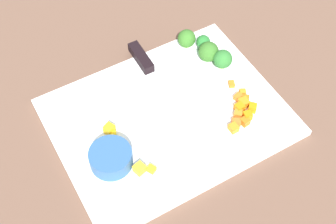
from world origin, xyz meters
TOP-DOWN VIEW (x-y plane):
  - ground_plane at (0.00, 0.00)m, footprint 4.00×4.00m
  - cutting_board at (0.00, 0.00)m, footprint 0.41×0.31m
  - prep_bowl at (-0.13, -0.04)m, footprint 0.07×0.07m
  - chef_knife at (0.02, 0.08)m, footprint 0.03×0.32m
  - carrot_dice_0 at (0.13, -0.03)m, footprint 0.02×0.02m
  - carrot_dice_1 at (0.11, -0.08)m, footprint 0.02×0.02m
  - carrot_dice_2 at (0.15, -0.03)m, footprint 0.01×0.01m
  - carrot_dice_3 at (0.08, -0.09)m, footprint 0.01×0.02m
  - carrot_dice_4 at (0.11, -0.06)m, footprint 0.02×0.02m
  - carrot_dice_5 at (0.12, -0.08)m, footprint 0.02×0.02m
  - carrot_dice_6 at (0.12, -0.05)m, footprint 0.02×0.02m
  - carrot_dice_7 at (0.14, -0.04)m, footprint 0.02×0.02m
  - carrot_dice_8 at (0.13, -0.05)m, footprint 0.02×0.02m
  - carrot_dice_9 at (0.14, -0.00)m, footprint 0.01×0.02m
  - carrot_dice_10 at (0.14, -0.07)m, footprint 0.02×0.02m
  - carrot_dice_11 at (0.10, -0.08)m, footprint 0.02×0.02m
  - pepper_dice_0 at (-0.10, -0.08)m, footprint 0.02×0.02m
  - pepper_dice_1 at (-0.08, -0.08)m, footprint 0.02×0.02m
  - pepper_dice_2 at (-0.11, 0.02)m, footprint 0.02×0.02m
  - pepper_dice_3 at (-0.11, 0.01)m, footprint 0.02×0.02m
  - broccoli_floret_0 at (0.15, 0.11)m, footprint 0.03×0.03m
  - broccoli_floret_1 at (0.12, 0.13)m, footprint 0.04×0.04m
  - broccoli_floret_2 at (0.15, 0.05)m, footprint 0.04×0.04m
  - broccoli_floret_3 at (0.14, 0.08)m, footprint 0.04×0.04m

SIDE VIEW (x-z plane):
  - ground_plane at x=0.00m, z-range 0.00..0.00m
  - cutting_board at x=0.00m, z-range 0.00..0.01m
  - carrot_dice_2 at x=0.15m, z-range 0.01..0.02m
  - carrot_dice_9 at x=0.14m, z-range 0.01..0.02m
  - pepper_dice_1 at x=-0.08m, z-range 0.01..0.02m
  - pepper_dice_3 at x=-0.11m, z-range 0.01..0.02m
  - carrot_dice_0 at x=0.13m, z-range 0.01..0.02m
  - carrot_dice_4 at x=0.11m, z-range 0.01..0.02m
  - carrot_dice_7 at x=0.14m, z-range 0.01..0.02m
  - carrot_dice_11 at x=0.10m, z-range 0.01..0.02m
  - carrot_dice_3 at x=0.08m, z-range 0.01..0.02m
  - carrot_dice_1 at x=0.11m, z-range 0.01..0.03m
  - chef_knife at x=0.02m, z-range 0.01..0.03m
  - carrot_dice_8 at x=0.13m, z-range 0.01..0.03m
  - carrot_dice_10 at x=0.14m, z-range 0.01..0.03m
  - carrot_dice_6 at x=0.12m, z-range 0.01..0.03m
  - pepper_dice_0 at x=-0.10m, z-range 0.01..0.03m
  - carrot_dice_5 at x=0.12m, z-range 0.01..0.03m
  - pepper_dice_2 at x=-0.11m, z-range 0.01..0.03m
  - broccoli_floret_0 at x=0.15m, z-range 0.01..0.04m
  - prep_bowl at x=-0.13m, z-range 0.01..0.04m
  - broccoli_floret_1 at x=0.12m, z-range 0.01..0.05m
  - broccoli_floret_3 at x=0.14m, z-range 0.01..0.05m
  - broccoli_floret_2 at x=0.15m, z-range 0.01..0.05m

